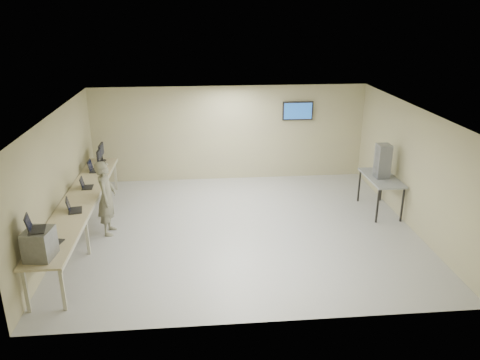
{
  "coord_description": "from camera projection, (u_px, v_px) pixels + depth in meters",
  "views": [
    {
      "loc": [
        -0.94,
        -9.87,
        4.89
      ],
      "look_at": [
        0.0,
        0.2,
        1.15
      ],
      "focal_mm": 35.0,
      "sensor_mm": 36.0,
      "label": 1
    }
  ],
  "objects": [
    {
      "name": "side_table",
      "position": [
        381.0,
        180.0,
        11.68
      ],
      "size": [
        0.71,
        1.53,
        0.92
      ],
      "color": "gray",
      "rests_on": "ground"
    },
    {
      "name": "soldier",
      "position": [
        107.0,
        198.0,
        10.52
      ],
      "size": [
        0.44,
        0.65,
        1.73
      ],
      "primitive_type": "imported",
      "rotation": [
        0.0,
        0.0,
        1.53
      ],
      "color": "#5D5F53",
      "rests_on": "ground"
    },
    {
      "name": "laptop_2",
      "position": [
        85.0,
        185.0,
        10.99
      ],
      "size": [
        0.29,
        0.34,
        0.25
      ],
      "rotation": [
        0.0,
        0.0,
        0.07
      ],
      "color": "black",
      "rests_on": "workbench"
    },
    {
      "name": "laptop_3",
      "position": [
        93.0,
        168.0,
        12.11
      ],
      "size": [
        0.31,
        0.38,
        0.29
      ],
      "rotation": [
        0.0,
        0.0,
        0.0
      ],
      "color": "black",
      "rests_on": "workbench"
    },
    {
      "name": "room",
      "position": [
        242.0,
        171.0,
        10.57
      ],
      "size": [
        8.01,
        7.01,
        2.81
      ],
      "color": "silver",
      "rests_on": "ground"
    },
    {
      "name": "storage_bins",
      "position": [
        383.0,
        161.0,
        11.51
      ],
      "size": [
        0.32,
        0.36,
        0.85
      ],
      "color": "gray",
      "rests_on": "side_table"
    },
    {
      "name": "laptop_0",
      "position": [
        50.0,
        241.0,
        8.37
      ],
      "size": [
        0.38,
        0.41,
        0.28
      ],
      "rotation": [
        0.0,
        0.0,
        -0.26
      ],
      "color": "black",
      "rests_on": "workbench"
    },
    {
      "name": "equipment_box",
      "position": [
        40.0,
        244.0,
        7.86
      ],
      "size": [
        0.49,
        0.54,
        0.51
      ],
      "primitive_type": "cube",
      "rotation": [
        0.0,
        0.0,
        -0.12
      ],
      "color": "gray",
      "rests_on": "workbench"
    },
    {
      "name": "workbench",
      "position": [
        81.0,
        202.0,
        10.4
      ],
      "size": [
        0.76,
        6.0,
        0.9
      ],
      "color": "beige",
      "rests_on": "ground"
    },
    {
      "name": "monitor_far",
      "position": [
        101.0,
        151.0,
        12.84
      ],
      "size": [
        0.22,
        0.49,
        0.48
      ],
      "color": "black",
      "rests_on": "workbench"
    },
    {
      "name": "monitor_near",
      "position": [
        99.0,
        156.0,
        12.54
      ],
      "size": [
        0.19,
        0.42,
        0.42
      ],
      "color": "black",
      "rests_on": "workbench"
    },
    {
      "name": "laptop_1",
      "position": [
        72.0,
        208.0,
        9.73
      ],
      "size": [
        0.37,
        0.42,
        0.29
      ],
      "rotation": [
        0.0,
        0.0,
        0.21
      ],
      "color": "black",
      "rests_on": "workbench"
    },
    {
      "name": "laptop_on_box",
      "position": [
        33.0,
        227.0,
        7.74
      ],
      "size": [
        0.35,
        0.39,
        0.27
      ],
      "rotation": [
        0.0,
        0.0,
        0.18
      ],
      "color": "black",
      "rests_on": "equipment_box"
    }
  ]
}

